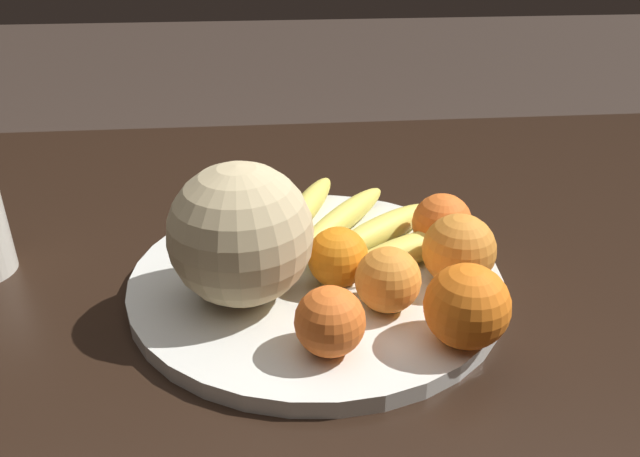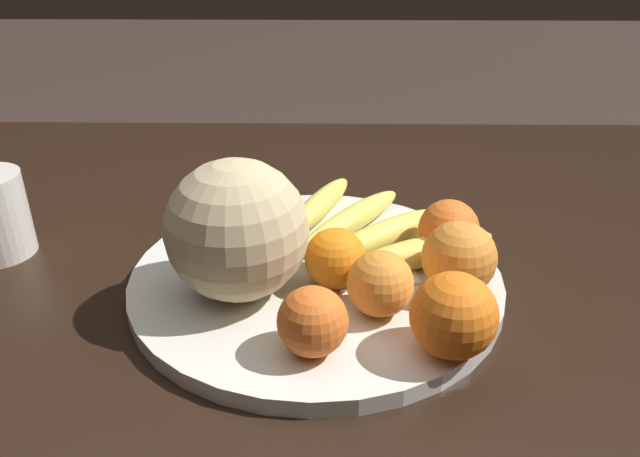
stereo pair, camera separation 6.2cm
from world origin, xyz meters
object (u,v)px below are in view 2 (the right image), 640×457
at_px(orange_back_left, 380,284).
at_px(orange_top_small, 335,258).
at_px(orange_front_right, 314,321).
at_px(orange_back_right, 449,230).
at_px(kitchen_table, 316,368).
at_px(melon, 237,230).
at_px(orange_mid_center, 454,316).
at_px(orange_front_left, 459,258).
at_px(produce_tag, 378,281).
at_px(banana_bunch, 371,229).
at_px(fruit_bowl, 320,278).

distance_m(orange_back_left, orange_top_small, 0.06).
height_order(orange_front_right, orange_back_right, orange_back_right).
xyz_separation_m(kitchen_table, melon, (-0.07, -0.00, 0.16)).
relative_size(orange_mid_center, orange_top_small, 1.22).
bearing_deg(orange_mid_center, orange_front_left, 77.12).
distance_m(orange_back_left, orange_back_right, 0.13).
distance_m(orange_back_right, produce_tag, 0.10).
bearing_deg(orange_back_right, orange_back_left, -127.28).
relative_size(kitchen_table, orange_front_left, 19.68).
xyz_separation_m(banana_bunch, orange_mid_center, (0.06, -0.19, 0.02)).
distance_m(fruit_bowl, produce_tag, 0.06).
bearing_deg(orange_front_right, melon, 129.54).
relative_size(orange_front_left, orange_back_left, 1.18).
relative_size(melon, orange_front_left, 1.87).
xyz_separation_m(melon, orange_front_left, (0.21, 0.01, -0.03)).
relative_size(orange_front_right, produce_tag, 0.71).
height_order(kitchen_table, orange_mid_center, orange_mid_center).
relative_size(kitchen_table, fruit_bowl, 3.74).
bearing_deg(orange_mid_center, orange_front_right, -179.50).
xyz_separation_m(melon, orange_back_left, (0.13, -0.03, -0.04)).
distance_m(kitchen_table, produce_tag, 0.12).
bearing_deg(orange_front_right, fruit_bowl, 88.86).
bearing_deg(orange_top_small, fruit_bowl, 122.65).
relative_size(kitchen_table, orange_top_small, 23.63).
distance_m(banana_bunch, orange_top_small, 0.10).
bearing_deg(orange_top_small, orange_front_left, -3.87).
distance_m(banana_bunch, orange_front_right, 0.20).
relative_size(orange_front_right, orange_top_small, 1.00).
bearing_deg(orange_front_left, orange_back_left, -153.88).
bearing_deg(fruit_bowl, orange_mid_center, -48.47).
bearing_deg(orange_mid_center, produce_tag, 116.27).
height_order(kitchen_table, orange_back_left, orange_back_left).
bearing_deg(orange_mid_center, orange_back_left, 134.81).
distance_m(fruit_bowl, melon, 0.11).
relative_size(orange_mid_center, orange_back_left, 1.19).
relative_size(fruit_bowl, orange_back_right, 5.91).
height_order(orange_front_right, produce_tag, orange_front_right).
bearing_deg(kitchen_table, banana_bunch, 59.90).
bearing_deg(orange_top_small, orange_front_right, -99.75).
bearing_deg(kitchen_table, melon, -179.92).
bearing_deg(fruit_bowl, produce_tag, -17.79).
xyz_separation_m(banana_bunch, orange_top_small, (-0.04, -0.09, 0.01)).
distance_m(orange_front_right, orange_top_small, 0.10).
bearing_deg(produce_tag, orange_back_right, 24.63).
xyz_separation_m(kitchen_table, orange_top_small, (0.02, 0.01, 0.13)).
distance_m(orange_front_right, orange_back_right, 0.21).
bearing_deg(orange_mid_center, melon, 154.77).
distance_m(orange_back_right, orange_top_small, 0.13).
bearing_deg(orange_top_small, melon, -171.59).
bearing_deg(melon, produce_tag, 7.78).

